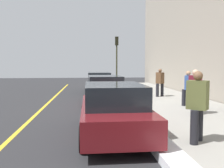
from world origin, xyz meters
name	(u,v)px	position (x,y,z in m)	size (l,w,h in m)	color
ground_plane	(109,106)	(0.00, 0.00, 0.00)	(56.00, 56.00, 0.00)	#28282B
sidewalk	(172,103)	(0.00, -3.30, 0.07)	(28.00, 4.60, 0.15)	gray
lane_stripe_centre	(44,107)	(0.00, 3.20, 0.00)	(28.00, 0.14, 0.01)	gold
snow_bank_curb	(152,136)	(-5.66, -0.70, 0.11)	(6.52, 0.56, 0.22)	white
parked_car_maroon	(113,109)	(-5.12, 0.31, 0.76)	(4.51, 1.92, 1.51)	black
parked_car_red	(105,90)	(0.30, 0.20, 0.76)	(4.64, 1.97, 1.51)	black
parked_car_black	(99,82)	(6.16, 0.21, 0.76)	(4.79, 1.95, 1.51)	black
pedestrian_burgundy_coat	(195,91)	(-3.14, -3.06, 1.07)	(0.55, 0.53, 1.73)	black
pedestrian_blue_coat	(188,87)	(-1.30, -3.57, 1.02)	(0.52, 0.49, 1.63)	black
pedestrian_olive_coat	(197,105)	(-6.44, -1.61, 1.08)	(0.54, 0.55, 1.75)	black
pedestrian_brown_coat	(160,82)	(2.20, -3.29, 1.05)	(0.53, 0.52, 1.69)	black
traffic_light_pole	(117,53)	(8.05, -1.35, 3.03)	(0.35, 0.26, 4.25)	#2D2D19
rolling_suitcase	(195,102)	(-1.84, -3.69, 0.41)	(0.34, 0.22, 0.88)	#191E38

